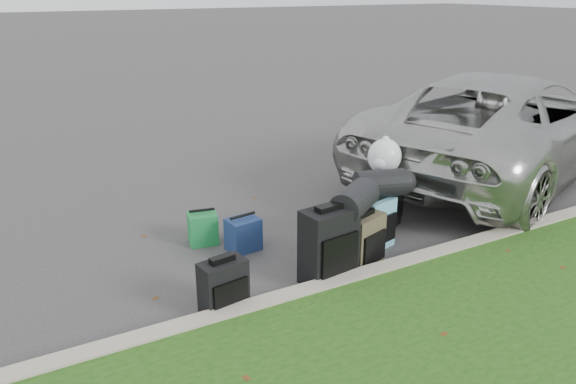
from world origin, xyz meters
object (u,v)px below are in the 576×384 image
suitcase_olive (363,241)px  suitcase_large_black_right (385,200)px  suitcase_small_black (223,288)px  suitcase_teal (376,223)px  tote_navy (243,234)px  suitcase_large_black_left (329,246)px  tote_green (203,228)px  suv (502,124)px

suitcase_olive → suitcase_large_black_right: (0.79, 0.67, 0.05)m
suitcase_small_black → suitcase_olive: 1.51m
suitcase_teal → tote_navy: size_ratio=1.57×
suitcase_large_black_left → suitcase_large_black_right: bearing=24.4°
suitcase_large_black_left → tote_green: bearing=111.7°
suitcase_small_black → suitcase_teal: 1.93m
suitcase_large_black_left → suitcase_teal: suitcase_large_black_left is taller
suitcase_small_black → suitcase_large_black_right: (2.29, 0.78, 0.08)m
tote_green → suitcase_large_black_right: bearing=-5.2°
suitcase_large_black_left → tote_navy: 1.08m
suv → suitcase_large_black_right: 2.77m
suitcase_large_black_left → suitcase_olive: size_ratio=1.31×
suitcase_olive → tote_navy: bearing=115.8°
suitcase_small_black → tote_green: bearing=67.6°
suitcase_large_black_left → suitcase_large_black_right: (1.23, 0.74, -0.04)m
suitcase_small_black → tote_green: 1.42m
tote_navy → suitcase_large_black_left: bearing=-74.7°
suitcase_small_black → suitcase_olive: bearing=-4.0°
suitcase_olive → suitcase_teal: 0.48m
tote_navy → suitcase_small_black: bearing=-129.7°
suv → tote_navy: bearing=77.5°
suv → suitcase_small_black: 5.18m
suv → suitcase_large_black_left: (-3.87, -1.48, -0.37)m
suv → tote_navy: size_ratio=15.37×
suitcase_small_black → suitcase_large_black_right: 2.42m
suv → tote_green: suv is taller
suitcase_olive → suitcase_large_black_right: bearing=22.8°
suitcase_teal → suitcase_large_black_left: bearing=-170.2°
suitcase_olive → tote_navy: size_ratio=1.59×
suitcase_large_black_left → tote_green: size_ratio=2.13×
suitcase_large_black_right → tote_green: (-1.95, 0.59, -0.15)m
suitcase_large_black_left → suitcase_teal: (0.83, 0.37, -0.09)m
suv → suitcase_large_black_right: suv is taller
suv → suitcase_large_black_left: bearing=91.7°
suitcase_small_black → suitcase_teal: suitcase_teal is taller
suitcase_small_black → tote_navy: size_ratio=1.41×
suv → suitcase_large_black_right: (-2.64, -0.74, -0.41)m
suitcase_small_black → suitcase_large_black_left: size_ratio=0.68×
suitcase_large_black_right → suitcase_large_black_left: bearing=-178.2°
suitcase_large_black_right → tote_navy: size_ratio=1.88×
suitcase_small_black → suitcase_large_black_left: (1.06, 0.04, 0.12)m
suitcase_olive → tote_green: (-1.16, 1.26, -0.10)m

